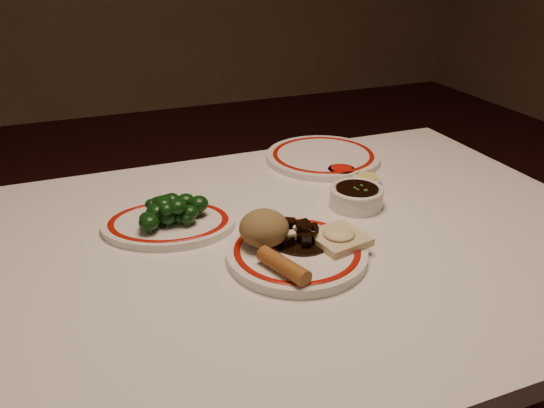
{
  "coord_description": "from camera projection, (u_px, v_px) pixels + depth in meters",
  "views": [
    {
      "loc": [
        -0.38,
        -0.79,
        1.25
      ],
      "look_at": [
        -0.05,
        0.05,
        0.8
      ],
      "focal_mm": 35.0,
      "sensor_mm": 36.0,
      "label": 1
    }
  ],
  "objects": [
    {
      "name": "dining_table",
      "position": [
        307.0,
        274.0,
        1.05
      ],
      "size": [
        1.2,
        0.9,
        0.75
      ],
      "color": "white",
      "rests_on": "ground"
    },
    {
      "name": "broccoli_pile",
      "position": [
        168.0,
        209.0,
        1.01
      ],
      "size": [
        0.14,
        0.11,
        0.05
      ],
      "color": "#23471C",
      "rests_on": "broccoli_plate"
    },
    {
      "name": "stirfry_heap",
      "position": [
        301.0,
        234.0,
        0.94
      ],
      "size": [
        0.11,
        0.11,
        0.03
      ],
      "color": "black",
      "rests_on": "main_plate"
    },
    {
      "name": "far_plate",
      "position": [
        323.0,
        156.0,
        1.34
      ],
      "size": [
        0.37,
        0.37,
        0.02
      ],
      "color": "white",
      "rests_on": "dining_table"
    },
    {
      "name": "soy_bowl",
      "position": [
        356.0,
        197.0,
        1.1
      ],
      "size": [
        0.11,
        0.11,
        0.04
      ],
      "color": "white",
      "rests_on": "dining_table"
    },
    {
      "name": "sweet_sour_dish",
      "position": [
        341.0,
        171.0,
        1.26
      ],
      "size": [
        0.06,
        0.06,
        0.02
      ],
      "color": "white",
      "rests_on": "dining_table"
    },
    {
      "name": "mustard_dish",
      "position": [
        367.0,
        180.0,
        1.21
      ],
      "size": [
        0.06,
        0.06,
        0.02
      ],
      "color": "white",
      "rests_on": "dining_table"
    },
    {
      "name": "fried_wonton",
      "position": [
        339.0,
        237.0,
        0.94
      ],
      "size": [
        0.1,
        0.1,
        0.03
      ],
      "color": "beige",
      "rests_on": "main_plate"
    },
    {
      "name": "spring_roll",
      "position": [
        283.0,
        266.0,
        0.85
      ],
      "size": [
        0.06,
        0.11,
        0.03
      ],
      "primitive_type": "cylinder",
      "rotation": [
        1.57,
        0.0,
        0.35
      ],
      "color": "#9B5E26",
      "rests_on": "main_plate"
    },
    {
      "name": "broccoli_plate",
      "position": [
        169.0,
        223.0,
        1.02
      ],
      "size": [
        0.3,
        0.28,
        0.02
      ],
      "color": "white",
      "rests_on": "dining_table"
    },
    {
      "name": "main_plate",
      "position": [
        297.0,
        253.0,
        0.93
      ],
      "size": [
        0.31,
        0.31,
        0.02
      ],
      "color": "white",
      "rests_on": "dining_table"
    },
    {
      "name": "rice_mound",
      "position": [
        264.0,
        228.0,
        0.92
      ],
      "size": [
        0.09,
        0.09,
        0.06
      ],
      "primitive_type": "ellipsoid",
      "color": "olive",
      "rests_on": "main_plate"
    }
  ]
}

